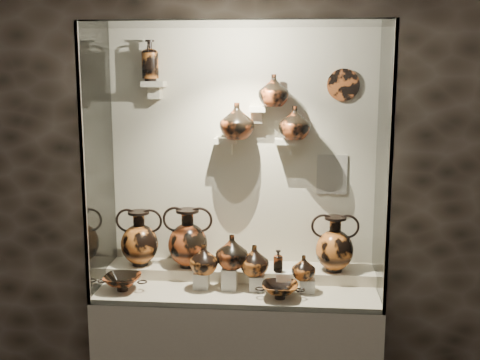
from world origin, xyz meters
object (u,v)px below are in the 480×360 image
(jug_a, at_px, (204,259))
(jug_b, at_px, (232,251))
(ovoid_vase_a, at_px, (237,121))
(ovoid_vase_b, at_px, (274,90))
(jug_e, at_px, (304,267))
(kylix_left, at_px, (122,281))
(lekythos_tall, at_px, (150,58))
(amphora_mid, at_px, (188,238))
(ovoid_vase_c, at_px, (295,123))
(jug_c, at_px, (254,260))
(amphora_left, at_px, (140,238))
(lekythos_small, at_px, (278,260))
(amphora_right, at_px, (335,244))
(kylix_right, at_px, (280,289))

(jug_a, xyz_separation_m, jug_b, (0.17, 0.03, 0.04))
(ovoid_vase_a, xyz_separation_m, ovoid_vase_b, (0.22, 0.01, 0.19))
(jug_e, distance_m, kylix_left, 1.09)
(ovoid_vase_b, bearing_deg, lekythos_tall, 158.67)
(amphora_mid, bearing_deg, kylix_left, -137.01)
(ovoid_vase_c, bearing_deg, jug_c, -148.92)
(jug_a, relative_size, jug_b, 0.89)
(amphora_left, height_order, ovoid_vase_c, ovoid_vase_c)
(lekythos_small, xyz_separation_m, ovoid_vase_a, (-0.27, 0.24, 0.80))
(amphora_right, bearing_deg, lekythos_small, -170.31)
(lekythos_small, bearing_deg, jug_a, 160.86)
(amphora_left, bearing_deg, ovoid_vase_b, -11.71)
(amphora_left, height_order, kylix_right, amphora_left)
(lekythos_tall, bearing_deg, ovoid_vase_b, 11.95)
(amphora_mid, height_order, lekythos_small, amphora_mid)
(lekythos_small, bearing_deg, jug_b, 155.02)
(jug_a, height_order, kylix_left, jug_a)
(jug_e, bearing_deg, ovoid_vase_a, 131.09)
(ovoid_vase_a, bearing_deg, ovoid_vase_c, 11.55)
(jug_b, xyz_separation_m, ovoid_vase_a, (0.01, 0.22, 0.77))
(jug_c, height_order, ovoid_vase_a, ovoid_vase_a)
(amphora_mid, bearing_deg, amphora_left, -175.82)
(amphora_mid, bearing_deg, jug_e, -9.94)
(jug_c, xyz_separation_m, ovoid_vase_a, (-0.13, 0.22, 0.82))
(ovoid_vase_b, bearing_deg, jug_b, -154.77)
(amphora_left, distance_m, kylix_right, 0.98)
(amphora_mid, xyz_separation_m, lekythos_small, (0.58, -0.20, -0.06))
(lekythos_small, height_order, kylix_left, lekythos_small)
(amphora_left, xyz_separation_m, amphora_mid, (0.31, -0.01, 0.01))
(jug_c, bearing_deg, amphora_right, 3.37)
(lekythos_tall, bearing_deg, kylix_left, -95.20)
(jug_b, bearing_deg, ovoid_vase_b, 27.42)
(jug_b, distance_m, ovoid_vase_a, 0.80)
(jug_a, bearing_deg, ovoid_vase_b, 52.08)
(jug_c, relative_size, jug_e, 1.25)
(amphora_mid, height_order, ovoid_vase_a, ovoid_vase_a)
(jug_a, bearing_deg, jug_e, 18.95)
(amphora_right, height_order, lekythos_tall, lekythos_tall)
(jug_c, xyz_separation_m, lekythos_tall, (-0.67, 0.26, 1.20))
(jug_e, xyz_separation_m, ovoid_vase_c, (-0.07, 0.26, 0.84))
(amphora_right, relative_size, jug_a, 1.95)
(ovoid_vase_a, distance_m, ovoid_vase_c, 0.35)
(amphora_right, relative_size, kylix_left, 1.23)
(amphora_left, height_order, amphora_mid, amphora_mid)
(jug_b, height_order, ovoid_vase_a, ovoid_vase_a)
(jug_e, height_order, ovoid_vase_a, ovoid_vase_a)
(kylix_left, xyz_separation_m, ovoid_vase_b, (0.89, 0.33, 1.13))
(amphora_mid, height_order, jug_c, amphora_mid)
(jug_c, relative_size, ovoid_vase_c, 0.91)
(amphora_mid, relative_size, jug_a, 2.09)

